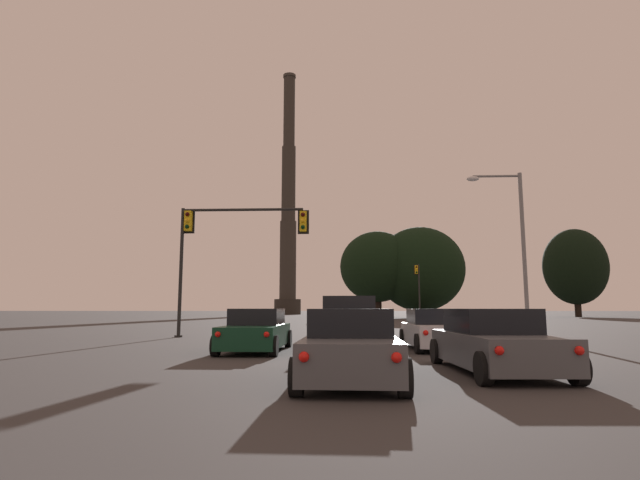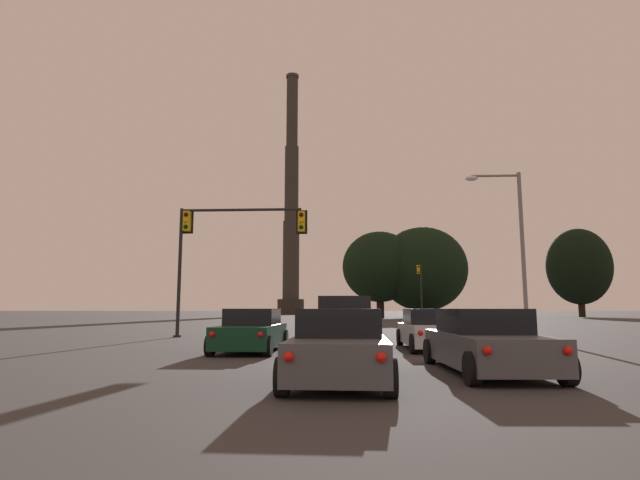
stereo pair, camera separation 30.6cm
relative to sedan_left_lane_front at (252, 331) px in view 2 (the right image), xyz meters
The scene contains 12 objects.
sedan_left_lane_front is the anchor object (origin of this frame).
sedan_center_lane_second 7.43m from the sedan_left_lane_front, 65.41° to the right, with size 2.07×4.74×1.43m.
sedan_right_lane_front 6.31m from the sedan_left_lane_front, 10.72° to the left, with size 2.03×4.72×1.43m.
sedan_right_lane_second 8.33m from the sedan_left_lane_front, 40.30° to the right, with size 2.18×4.77×1.43m.
suv_center_lane_front 3.41m from the sedan_left_lane_front, 20.61° to the left, with size 2.23×4.95×1.86m.
traffic_light_far_right 45.50m from the sedan_left_lane_front, 74.58° to the left, with size 0.78×0.50×6.76m.
traffic_light_overhead_left 9.69m from the sedan_left_lane_front, 111.53° to the left, with size 6.74×0.50×6.59m.
street_lamp 15.02m from the sedan_left_lane_front, 35.60° to the left, with size 2.81×0.36×8.36m.
smokestack 106.09m from the sedan_left_lane_front, 95.70° to the left, with size 6.39×6.39×60.62m.
treeline_left_mid 61.57m from the sedan_left_lane_front, 76.06° to the left, with size 13.52×12.17×13.83m.
treeline_far_left 81.97m from the sedan_left_lane_front, 58.52° to the left, with size 10.53×9.48×14.98m.
treeline_right_mid 59.94m from the sedan_left_lane_front, 82.04° to the left, with size 11.31×10.18×13.15m.
Camera 2 is at (-0.09, -0.24, 1.43)m, focal length 28.00 mm.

